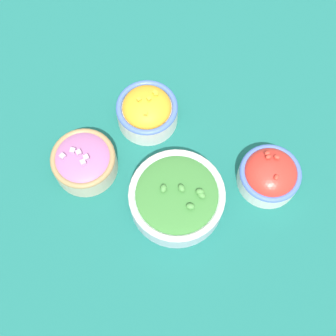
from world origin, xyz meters
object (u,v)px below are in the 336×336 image
bowl_red_onion (84,161)px  bowl_squash (147,110)px  bowl_cherry_tomatoes (270,175)px  bowl_broccoli (177,197)px

bowl_red_onion → bowl_squash: (0.16, 0.05, 0.00)m
bowl_squash → bowl_red_onion: bearing=-162.2°
bowl_red_onion → bowl_squash: size_ratio=1.01×
bowl_cherry_tomatoes → bowl_squash: bearing=125.6°
bowl_broccoli → bowl_squash: bearing=83.3°
bowl_red_onion → bowl_broccoli: bearing=-46.6°
bowl_red_onion → bowl_broccoli: size_ratio=0.69×
bowl_broccoli → bowl_red_onion: bearing=133.4°
bowl_squash → bowl_cherry_tomatoes: bearing=-54.4°
bowl_red_onion → bowl_squash: bowl_squash is taller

